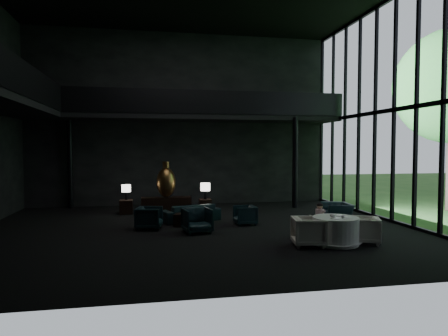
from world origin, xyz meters
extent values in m
cube|color=black|center=(0.00, 0.00, 0.00)|extent=(14.00, 12.00, 0.02)
cube|color=black|center=(0.00, 6.00, 4.00)|extent=(14.00, 0.04, 8.00)
cube|color=black|center=(0.00, -6.00, 4.00)|extent=(14.00, 0.04, 8.00)
cube|color=black|center=(1.00, 5.00, 4.00)|extent=(12.00, 2.00, 0.25)
cube|color=black|center=(-5.00, 0.00, 4.60)|extent=(0.06, 12.00, 1.00)
cube|color=black|center=(1.00, 4.00, 4.60)|extent=(12.00, 0.06, 1.00)
cylinder|color=black|center=(-5.00, 5.70, 2.00)|extent=(0.24, 0.24, 4.00)
cylinder|color=black|center=(4.80, 4.00, 2.00)|extent=(0.24, 0.24, 4.00)
cube|color=black|center=(-0.90, 3.58, 0.32)|extent=(2.02, 0.46, 0.64)
ellipsoid|color=#A2723B|center=(-0.90, 3.63, 1.25)|extent=(0.78, 0.78, 1.21)
cylinder|color=#A2723B|center=(-0.90, 3.63, 1.97)|extent=(0.27, 0.27, 0.24)
cube|color=black|center=(-2.50, 3.62, 0.28)|extent=(0.51, 0.51, 0.56)
cylinder|color=black|center=(-2.50, 3.70, 0.72)|extent=(0.11, 0.11, 0.32)
cylinder|color=white|center=(-2.50, 3.70, 1.02)|extent=(0.37, 0.37, 0.29)
cube|color=black|center=(0.70, 3.51, 0.27)|extent=(0.48, 0.48, 0.53)
cylinder|color=black|center=(0.70, 3.49, 0.71)|extent=(0.12, 0.12, 0.35)
cylinder|color=white|center=(0.70, 3.49, 1.05)|extent=(0.40, 0.40, 0.32)
imported|color=black|center=(-0.12, 1.56, 0.42)|extent=(2.24, 1.31, 0.84)
imported|color=#13252C|center=(-1.58, 0.35, 0.42)|extent=(0.90, 0.94, 0.83)
imported|color=#16292F|center=(1.68, 0.52, 0.34)|extent=(0.64, 0.68, 0.68)
imported|color=#152F36|center=(-0.11, -0.51, 0.47)|extent=(1.05, 1.00, 0.94)
imported|color=black|center=(5.02, 0.36, 0.45)|extent=(0.78, 1.09, 0.89)
cube|color=black|center=(-0.21, 0.81, 0.21)|extent=(1.18, 1.18, 0.42)
cylinder|color=white|center=(3.46, -2.68, 0.38)|extent=(1.25, 1.25, 0.75)
cone|color=white|center=(3.46, -2.68, 0.05)|extent=(1.42, 1.42, 0.10)
imported|color=silver|center=(3.47, -1.86, 0.32)|extent=(0.72, 0.69, 0.64)
imported|color=beige|center=(4.30, -2.72, 0.42)|extent=(1.04, 1.07, 0.85)
imported|color=beige|center=(2.66, -2.74, 0.48)|extent=(1.03, 1.07, 0.96)
cylinder|color=#E7A4B6|center=(3.45, -1.67, 0.63)|extent=(0.26, 0.26, 0.37)
sphere|color=#D8A884|center=(3.45, -1.67, 0.91)|extent=(0.18, 0.18, 0.18)
ellipsoid|color=black|center=(3.45, -1.67, 0.94)|extent=(0.19, 0.19, 0.13)
cylinder|color=white|center=(3.34, -2.90, 0.76)|extent=(0.33, 0.33, 0.02)
cylinder|color=white|center=(3.70, -2.52, 0.76)|extent=(0.26, 0.26, 0.01)
cylinder|color=white|center=(3.72, -2.80, 0.76)|extent=(0.18, 0.18, 0.01)
cylinder|color=white|center=(3.64, -2.72, 0.79)|extent=(0.09, 0.09, 0.06)
ellipsoid|color=white|center=(3.40, -2.63, 0.79)|extent=(0.17, 0.17, 0.09)
cylinder|color=#99999E|center=(3.55, -2.90, 0.79)|extent=(0.08, 0.08, 0.08)
camera|label=1|loc=(-1.57, -12.80, 2.64)|focal=32.00mm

